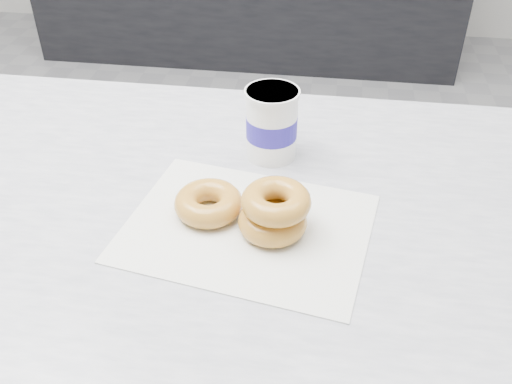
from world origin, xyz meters
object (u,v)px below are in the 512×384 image
donut_single (209,203)px  donut_stack (274,211)px  coffee_cup (272,123)px  counter (50,362)px

donut_single → donut_stack: (0.10, -0.03, 0.02)m
donut_stack → coffee_cup: 0.20m
donut_single → donut_stack: 0.10m
donut_stack → coffee_cup: bearing=98.1°
counter → donut_single: donut_single is taller
donut_stack → coffee_cup: size_ratio=1.01×
donut_single → donut_stack: size_ratio=0.83×
counter → donut_stack: 0.67m
counter → donut_single: (0.36, -0.02, 0.47)m
coffee_cup → donut_stack: bearing=-98.3°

